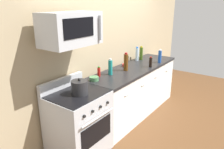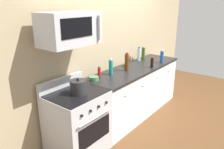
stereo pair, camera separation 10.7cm
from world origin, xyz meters
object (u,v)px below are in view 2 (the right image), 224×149
bottle_soda_blue (162,57)px  stockpot (78,87)px  bottle_hot_sauce_red (99,72)px  bottle_sparkling_teal (111,67)px  microwave (70,29)px  bottle_olive_oil (143,54)px  bottle_soy_sauce_dark (152,63)px  bowl_red_small (126,65)px  bottle_wine_amber (127,62)px  bottle_water_clear (139,54)px  bowl_green_glaze (94,78)px  range_oven (77,123)px

bottle_soda_blue → stockpot: (-2.06, 0.18, -0.03)m
bottle_hot_sauce_red → bottle_sparkling_teal: size_ratio=0.61×
microwave → stockpot: microwave is taller
bottle_hot_sauce_red → bottle_olive_oil: bottle_olive_oil is taller
bottle_olive_oil → bottle_soda_blue: bearing=-87.3°
bottle_hot_sauce_red → stockpot: (-0.70, -0.25, 0.02)m
bottle_soy_sauce_dark → bowl_red_small: bottle_soy_sauce_dark is taller
bottle_wine_amber → stockpot: size_ratio=1.47×
microwave → bottle_olive_oil: size_ratio=2.64×
bottle_sparkling_teal → bottle_water_clear: 1.04m
microwave → bowl_green_glaze: size_ratio=5.18×
bottle_soda_blue → stockpot: 2.06m
bottle_soda_blue → bottle_hot_sauce_red: bearing=162.5°
bottle_water_clear → microwave: bearing=-175.3°
bottle_olive_oil → bowl_red_small: size_ratio=2.81×
bottle_olive_oil → bowl_green_glaze: bearing=-178.6°
bowl_red_small → bottle_olive_oil: bearing=-0.2°
bottle_hot_sauce_red → bottle_soda_blue: bottle_soda_blue is taller
bottle_sparkling_teal → bottle_water_clear: bottle_water_clear is taller
microwave → bottle_water_clear: (1.92, 0.16, -0.70)m
range_oven → bowl_red_small: bearing=6.9°
bottle_soy_sauce_dark → bottle_hot_sauce_red: (-0.97, 0.43, -0.01)m
bottle_soy_sauce_dark → bottle_hot_sauce_red: bottle_soy_sauce_dark is taller
bottle_sparkling_teal → bowl_green_glaze: bearing=175.1°
bottle_hot_sauce_red → bottle_water_clear: bottle_water_clear is taller
range_oven → bowl_green_glaze: bearing=14.9°
bottle_wine_amber → bottle_soda_blue: size_ratio=1.21×
bottle_soy_sauce_dark → bottle_hot_sauce_red: size_ratio=1.19×
microwave → bottle_wine_amber: microwave is taller
bottle_hot_sauce_red → bottle_sparkling_teal: bottle_sparkling_teal is taller
bottle_wine_amber → bowl_green_glaze: (-0.71, 0.11, -0.12)m
bottle_soy_sauce_dark → stockpot: bearing=173.9°
bottle_wine_amber → bottle_sparkling_teal: (-0.34, 0.08, -0.02)m
bottle_soda_blue → bottle_water_clear: size_ratio=0.92×
bottle_sparkling_teal → bowl_green_glaze: size_ratio=1.87×
bottle_wine_amber → bottle_soy_sauce_dark: bearing=-29.3°
bowl_red_small → bottle_sparkling_teal: bearing=-172.6°
microwave → bottle_wine_amber: (1.22, -0.02, -0.68)m
bottle_hot_sauce_red → range_oven: bearing=-164.3°
bottle_sparkling_teal → bottle_soda_blue: bearing=-15.8°
bottle_wine_amber → microwave: bearing=178.8°
bottle_soda_blue → bowl_green_glaze: size_ratio=1.82×
bowl_green_glaze → range_oven: bearing=-165.1°
bottle_olive_oil → microwave: bearing=-176.4°
bottle_hot_sauce_red → stockpot: bearing=-160.3°
bowl_green_glaze → bottle_water_clear: bearing=2.7°
bottle_hot_sauce_red → bowl_green_glaze: 0.21m
bowl_red_small → stockpot: size_ratio=0.47×
range_oven → bowl_red_small: 1.52m
bottle_sparkling_teal → bowl_green_glaze: 0.39m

